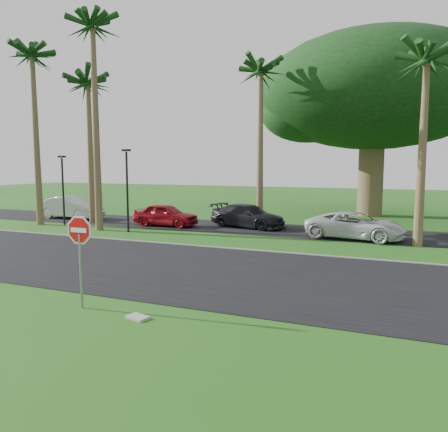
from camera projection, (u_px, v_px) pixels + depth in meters
ground at (131, 279)px, 14.57m from camera, size 120.00×120.00×0.00m
road at (162, 266)px, 16.41m from camera, size 120.00×8.00×0.02m
parking_strip at (252, 228)px, 26.05m from camera, size 120.00×5.00×0.02m
curb at (207, 247)px, 20.13m from camera, size 120.00×0.12×0.06m
stop_sign_near at (80, 242)px, 11.42m from camera, size 1.05×0.07×2.62m
palm_left_far at (32, 60)px, 26.56m from camera, size 5.00×5.00×11.50m
palm_left_mid at (88, 87)px, 27.62m from camera, size 5.00×5.00×10.00m
palm_left_near at (93, 31)px, 24.09m from camera, size 5.00×5.00×12.50m
palm_center at (261, 75)px, 26.35m from camera, size 5.00×5.00×10.50m
palm_right_near at (427, 65)px, 19.38m from camera, size 5.00×5.00×9.50m
canopy_tree at (374, 93)px, 31.45m from camera, size 16.50×16.50×13.12m
streetlight_left at (63, 185)px, 27.35m from camera, size 0.45×0.25×4.34m
streetlight_right at (127, 185)px, 24.34m from camera, size 0.45×0.25×4.64m
car_silver at (71, 208)px, 30.60m from camera, size 4.69×1.70×1.54m
car_red at (166, 215)px, 26.90m from camera, size 4.07×1.71×1.37m
car_dark at (248, 216)px, 26.34m from camera, size 5.08×3.00×1.38m
car_minivan at (355, 226)px, 22.27m from camera, size 5.20×2.94×1.37m
utility_slab at (138, 317)px, 10.83m from camera, size 0.62×0.47×0.06m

